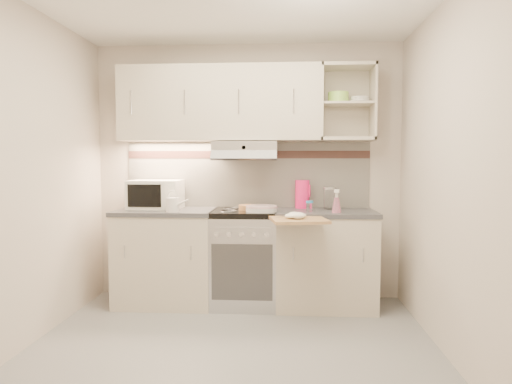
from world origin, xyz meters
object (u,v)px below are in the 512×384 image
(glass_jar, at_px, (329,198))
(spray_bottle, at_px, (337,203))
(microwave, at_px, (156,194))
(electric_range, at_px, (245,257))
(pink_pitcher, at_px, (302,194))
(watering_can, at_px, (173,204))
(plate_stack, at_px, (261,209))
(cutting_board, at_px, (299,220))

(glass_jar, bearing_deg, spray_bottle, -82.59)
(microwave, distance_m, glass_jar, 1.66)
(electric_range, relative_size, pink_pitcher, 3.29)
(electric_range, bearing_deg, microwave, 174.99)
(pink_pitcher, relative_size, spray_bottle, 1.24)
(glass_jar, bearing_deg, electric_range, -170.32)
(watering_can, bearing_deg, plate_stack, 29.51)
(electric_range, xyz_separation_m, pink_pitcher, (0.54, 0.20, 0.59))
(electric_range, xyz_separation_m, microwave, (-0.87, 0.08, 0.59))
(plate_stack, relative_size, pink_pitcher, 1.04)
(plate_stack, bearing_deg, pink_pitcher, 39.49)
(watering_can, relative_size, pink_pitcher, 0.83)
(pink_pitcher, bearing_deg, plate_stack, -125.63)
(glass_jar, bearing_deg, microwave, -177.96)
(glass_jar, xyz_separation_m, cutting_board, (-0.30, -0.61, -0.13))
(microwave, height_order, spray_bottle, microwave)
(watering_can, xyz_separation_m, cutting_board, (1.12, -0.26, -0.10))
(watering_can, distance_m, spray_bottle, 1.46)
(spray_bottle, relative_size, cutting_board, 0.49)
(electric_range, xyz_separation_m, glass_jar, (0.79, 0.14, 0.55))
(electric_range, height_order, cutting_board, electric_range)
(electric_range, xyz_separation_m, spray_bottle, (0.83, -0.16, 0.54))
(plate_stack, bearing_deg, watering_can, -173.04)
(plate_stack, xyz_separation_m, cutting_board, (0.33, -0.36, -0.05))
(microwave, bearing_deg, glass_jar, 3.03)
(pink_pitcher, distance_m, cutting_board, 0.70)
(electric_range, relative_size, spray_bottle, 4.08)
(plate_stack, height_order, cutting_board, plate_stack)
(electric_range, distance_m, cutting_board, 0.80)
(cutting_board, bearing_deg, electric_range, 125.99)
(watering_can, xyz_separation_m, plate_stack, (0.79, 0.10, -0.04))
(plate_stack, bearing_deg, glass_jar, 21.63)
(spray_bottle, bearing_deg, glass_jar, 115.25)
(electric_range, relative_size, watering_can, 3.98)
(microwave, xyz_separation_m, plate_stack, (1.03, -0.19, -0.11))
(watering_can, bearing_deg, spray_bottle, 24.41)
(watering_can, bearing_deg, electric_range, 41.25)
(cutting_board, bearing_deg, microwave, 147.98)
(spray_bottle, xyz_separation_m, cutting_board, (-0.34, -0.31, -0.11))
(plate_stack, relative_size, spray_bottle, 1.29)
(spray_bottle, bearing_deg, electric_range, -173.28)
(microwave, xyz_separation_m, glass_jar, (1.66, 0.06, -0.03))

